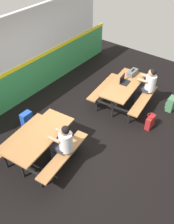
{
  "coord_description": "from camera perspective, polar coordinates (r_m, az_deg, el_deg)",
  "views": [
    {
      "loc": [
        -3.91,
        -2.94,
        4.68
      ],
      "look_at": [
        0.0,
        0.05,
        0.55
      ],
      "focal_mm": 39.72,
      "sensor_mm": 36.0,
      "label": 1
    }
  ],
  "objects": [
    {
      "name": "tote_bag_bright",
      "position": [
        6.88,
        14.33,
        -2.2
      ],
      "size": [
        0.34,
        0.21,
        0.43
      ],
      "color": "maroon",
      "rests_on": "ground"
    },
    {
      "name": "satchel_spare",
      "position": [
        6.9,
        -13.75,
        -1.67
      ],
      "size": [
        0.3,
        0.22,
        0.44
      ],
      "color": "#1E47B2",
      "rests_on": "ground"
    },
    {
      "name": "student_nearer",
      "position": [
        5.46,
        -5.55,
        -6.87
      ],
      "size": [
        0.39,
        0.54,
        1.21
      ],
      "color": "#2D2D38",
      "rests_on": "ground"
    },
    {
      "name": "picnic_table_left",
      "position": [
        5.76,
        -10.68,
        -6.34
      ],
      "size": [
        1.79,
        1.72,
        0.74
      ],
      "color": "#9E6B3D",
      "rests_on": "ground"
    },
    {
      "name": "toolbox_grey",
      "position": [
        7.64,
        10.44,
        8.9
      ],
      "size": [
        0.4,
        0.18,
        0.18
      ],
      "color": "#595B60",
      "rests_on": "picnic_table_right"
    },
    {
      "name": "accent_backdrop",
      "position": [
        7.46,
        -14.84,
        11.24
      ],
      "size": [
        8.0,
        0.14,
        2.6
      ],
      "color": "#338C4C",
      "rests_on": "ground"
    },
    {
      "name": "ground_plane",
      "position": [
        6.78,
        0.32,
        -3.79
      ],
      "size": [
        10.0,
        10.0,
        0.02
      ],
      "primitive_type": "cube",
      "color": "black"
    },
    {
      "name": "laptop_dark",
      "position": [
        7.25,
        8.55,
        7.05
      ],
      "size": [
        0.34,
        0.25,
        0.22
      ],
      "color": "black",
      "rests_on": "picnic_table_right"
    },
    {
      "name": "backpack_dark",
      "position": [
        7.64,
        18.73,
        1.8
      ],
      "size": [
        0.3,
        0.22,
        0.44
      ],
      "color": "#3F724C",
      "rests_on": "ground"
    },
    {
      "name": "student_further",
      "position": [
        7.42,
        13.79,
        6.38
      ],
      "size": [
        0.39,
        0.54,
        1.21
      ],
      "color": "#2D2D38",
      "rests_on": "ground"
    },
    {
      "name": "picnic_table_right",
      "position": [
        7.3,
        8.4,
        5.28
      ],
      "size": [
        1.79,
        1.72,
        0.74
      ],
      "color": "#9E6B3D",
      "rests_on": "ground"
    }
  ]
}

